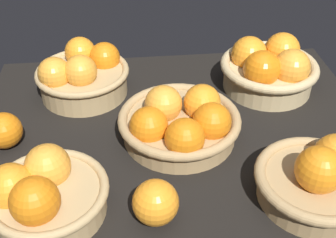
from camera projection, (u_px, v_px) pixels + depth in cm
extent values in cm
cube|color=black|center=(180.00, 147.00, 88.61)|extent=(84.00, 72.00, 3.00)
cylinder|color=tan|center=(50.00, 201.00, 71.57)|extent=(18.49, 18.49, 4.83)
torus|color=tan|center=(48.00, 191.00, 70.11)|extent=(20.08, 20.08, 1.59)
sphere|color=#F49E33|center=(48.00, 166.00, 72.28)|extent=(7.81, 7.81, 7.81)
sphere|color=orange|center=(11.00, 187.00, 69.25)|extent=(7.81, 7.81, 7.81)
sphere|color=orange|center=(35.00, 201.00, 65.52)|extent=(7.81, 7.81, 7.81)
cylinder|color=tan|center=(84.00, 82.00, 100.21)|extent=(19.95, 19.95, 5.82)
torus|color=tan|center=(82.00, 72.00, 98.46)|extent=(21.43, 21.43, 1.47)
sphere|color=#F49E33|center=(54.00, 73.00, 94.51)|extent=(7.29, 7.29, 7.29)
sphere|color=#F49E33|center=(81.00, 71.00, 94.48)|extent=(7.29, 7.29, 7.29)
sphere|color=orange|center=(80.00, 52.00, 102.08)|extent=(7.29, 7.29, 7.29)
sphere|color=orange|center=(105.00, 58.00, 101.19)|extent=(7.29, 7.29, 7.29)
cylinder|color=tan|center=(181.00, 127.00, 87.68)|extent=(22.85, 22.85, 4.53)
torus|color=tan|center=(181.00, 119.00, 86.32)|extent=(24.81, 24.81, 1.96)
sphere|color=orange|center=(202.00, 102.00, 87.11)|extent=(7.60, 7.60, 7.60)
sphere|color=#F49E33|center=(163.00, 104.00, 86.36)|extent=(7.60, 7.60, 7.60)
sphere|color=orange|center=(186.00, 138.00, 79.31)|extent=(7.60, 7.60, 7.60)
sphere|color=orange|center=(149.00, 126.00, 82.40)|extent=(7.60, 7.60, 7.60)
sphere|color=orange|center=(212.00, 122.00, 82.53)|extent=(7.60, 7.60, 7.60)
cylinder|color=tan|center=(268.00, 77.00, 102.19)|extent=(20.69, 20.69, 5.86)
torus|color=tan|center=(269.00, 66.00, 100.43)|extent=(22.87, 22.87, 2.18)
sphere|color=orange|center=(282.00, 50.00, 102.79)|extent=(8.34, 8.34, 8.34)
sphere|color=orange|center=(249.00, 54.00, 101.19)|extent=(8.34, 8.34, 8.34)
sphere|color=#F49E33|center=(292.00, 67.00, 96.24)|extent=(8.34, 8.34, 8.34)
sphere|color=orange|center=(262.00, 69.00, 95.59)|extent=(8.34, 8.34, 8.34)
cylinder|color=tan|center=(313.00, 188.00, 74.07)|extent=(18.84, 18.84, 4.72)
torus|color=tan|center=(316.00, 178.00, 72.65)|extent=(20.83, 20.83, 1.99)
sphere|color=orange|center=(336.00, 157.00, 74.35)|extent=(8.05, 8.05, 8.05)
sphere|color=orange|center=(319.00, 170.00, 70.15)|extent=(8.05, 8.05, 8.05)
sphere|color=orange|center=(156.00, 202.00, 69.44)|extent=(7.70, 7.70, 7.70)
sphere|color=orange|center=(4.00, 131.00, 84.65)|extent=(7.29, 7.29, 7.29)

